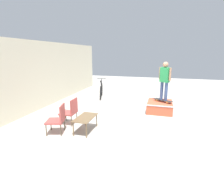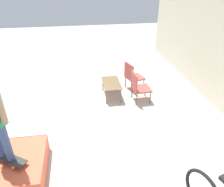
# 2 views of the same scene
# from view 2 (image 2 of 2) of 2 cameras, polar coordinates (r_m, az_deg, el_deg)

# --- Properties ---
(ground_plane) EXTENTS (24.00, 24.00, 0.00)m
(ground_plane) POSITION_cam_2_polar(r_m,az_deg,el_deg) (5.52, -13.60, -10.86)
(ground_plane) COLOR #B7B2A8
(skate_ramp_box) EXTENTS (1.31, 1.04, 0.44)m
(skate_ramp_box) POSITION_cam_2_polar(r_m,az_deg,el_deg) (4.79, -23.31, -17.12)
(skate_ramp_box) COLOR #DB5638
(skate_ramp_box) RESTS_ON ground_plane
(skateboard_on_ramp) EXTENTS (0.62, 0.80, 0.07)m
(skateboard_on_ramp) POSITION_cam_2_polar(r_m,az_deg,el_deg) (4.61, -25.70, -14.86)
(skateboard_on_ramp) COLOR #2D2D2D
(skateboard_on_ramp) RESTS_ON skate_ramp_box
(coffee_table) EXTENTS (0.96, 0.53, 0.47)m
(coffee_table) POSITION_cam_2_polar(r_m,az_deg,el_deg) (6.76, -0.18, 2.40)
(coffee_table) COLOR brown
(coffee_table) RESTS_ON ground_plane
(patio_chair_left) EXTENTS (0.65, 0.65, 0.93)m
(patio_chair_left) POSITION_cam_2_polar(r_m,az_deg,el_deg) (7.19, 5.35, 4.77)
(patio_chair_left) COLOR brown
(patio_chair_left) RESTS_ON ground_plane
(patio_chair_right) EXTENTS (0.54, 0.54, 0.93)m
(patio_chair_right) POSITION_cam_2_polar(r_m,az_deg,el_deg) (6.53, 6.93, 1.95)
(patio_chair_right) COLOR brown
(patio_chair_right) RESTS_ON ground_plane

